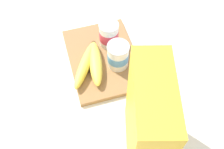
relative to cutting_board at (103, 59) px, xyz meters
name	(u,v)px	position (x,y,z in m)	size (l,w,h in m)	color
ground_plane	(103,60)	(0.00, 0.00, -0.01)	(2.40, 2.40, 0.00)	silver
cutting_board	(103,59)	(0.00, 0.00, 0.00)	(0.29, 0.21, 0.02)	olive
cereal_box	(147,121)	(0.29, 0.03, 0.14)	(0.19, 0.08, 0.30)	yellow
yogurt_cup_front	(109,34)	(-0.05, 0.03, 0.05)	(0.06, 0.06, 0.09)	white
yogurt_cup_back	(118,56)	(0.04, 0.04, 0.05)	(0.07, 0.07, 0.09)	white
banana_bunch	(91,64)	(0.03, -0.05, 0.03)	(0.17, 0.13, 0.04)	#E5D04B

